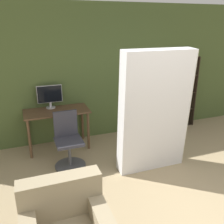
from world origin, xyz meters
TOP-DOWN VIEW (x-y plane):
  - wall_back at (0.00, 3.28)m, footprint 8.00×0.06m
  - desk at (-1.29, 2.96)m, footprint 1.20×0.59m
  - monitor at (-1.38, 3.15)m, footprint 0.47×0.17m
  - office_chair at (-1.23, 2.25)m, footprint 0.52×0.52m
  - bookshelf at (1.51, 3.15)m, footprint 0.64×0.26m
  - mattress_near at (0.06, 1.69)m, footprint 1.14×0.36m

SIDE VIEW (x-z plane):
  - office_chair at x=-1.23m, z-range -0.09..0.86m
  - desk at x=-1.29m, z-range 0.27..1.04m
  - bookshelf at x=1.51m, z-range -0.04..1.58m
  - mattress_near at x=0.06m, z-range 0.00..1.97m
  - monitor at x=-1.38m, z-range 0.80..1.24m
  - wall_back at x=0.00m, z-range 0.00..2.70m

